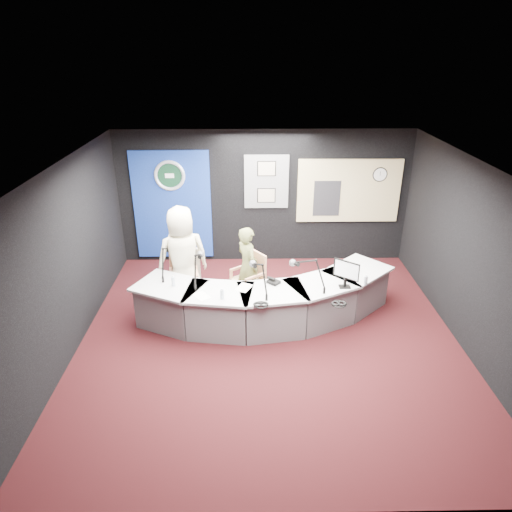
{
  "coord_description": "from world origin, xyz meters",
  "views": [
    {
      "loc": [
        -0.32,
        -6.07,
        4.32
      ],
      "look_at": [
        -0.2,
        0.8,
        1.1
      ],
      "focal_mm": 32.0,
      "sensor_mm": 36.0,
      "label": 1
    }
  ],
  "objects_px": {
    "broadcast_desk": "(265,301)",
    "armchair_left": "(184,279)",
    "person_woman": "(248,266)",
    "armchair_right": "(248,281)",
    "person_man": "(183,257)"
  },
  "relations": [
    {
      "from": "person_woman",
      "to": "armchair_right",
      "type": "bearing_deg",
      "value": -0.0
    },
    {
      "from": "armchair_left",
      "to": "armchair_right",
      "type": "xyz_separation_m",
      "value": [
        1.13,
        -0.0,
        -0.04
      ]
    },
    {
      "from": "broadcast_desk",
      "to": "person_man",
      "type": "bearing_deg",
      "value": 157.24
    },
    {
      "from": "broadcast_desk",
      "to": "person_woman",
      "type": "relative_size",
      "value": 3.05
    },
    {
      "from": "person_woman",
      "to": "armchair_left",
      "type": "bearing_deg",
      "value": 59.47
    },
    {
      "from": "broadcast_desk",
      "to": "person_woman",
      "type": "distance_m",
      "value": 0.76
    },
    {
      "from": "armchair_left",
      "to": "armchair_right",
      "type": "height_order",
      "value": "armchair_left"
    },
    {
      "from": "armchair_left",
      "to": "person_woman",
      "type": "relative_size",
      "value": 0.67
    },
    {
      "from": "armchair_right",
      "to": "person_man",
      "type": "distance_m",
      "value": 1.23
    },
    {
      "from": "armchair_left",
      "to": "armchair_right",
      "type": "relative_size",
      "value": 1.1
    },
    {
      "from": "broadcast_desk",
      "to": "armchair_left",
      "type": "relative_size",
      "value": 4.53
    },
    {
      "from": "armchair_left",
      "to": "person_man",
      "type": "height_order",
      "value": "person_man"
    },
    {
      "from": "armchair_right",
      "to": "person_woman",
      "type": "height_order",
      "value": "person_woman"
    },
    {
      "from": "armchair_right",
      "to": "broadcast_desk",
      "type": "bearing_deg",
      "value": -10.53
    },
    {
      "from": "armchair_right",
      "to": "person_woman",
      "type": "bearing_deg",
      "value": 0.0
    }
  ]
}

